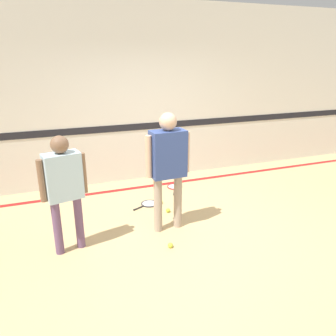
{
  "coord_description": "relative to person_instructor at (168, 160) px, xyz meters",
  "views": [
    {
      "loc": [
        -1.59,
        -3.59,
        2.28
      ],
      "look_at": [
        -0.2,
        0.2,
        0.89
      ],
      "focal_mm": 35.0,
      "sensor_mm": 36.0,
      "label": 1
    }
  ],
  "objects": [
    {
      "name": "ground_plane",
      "position": [
        0.2,
        -0.2,
        -1.0
      ],
      "size": [
        16.0,
        16.0,
        0.0
      ],
      "primitive_type": "plane",
      "color": "tan"
    },
    {
      "name": "wall_back",
      "position": [
        0.2,
        2.05,
        0.6
      ],
      "size": [
        16.0,
        0.07,
        3.2
      ],
      "color": "silver",
      "rests_on": "ground_plane"
    },
    {
      "name": "floor_stripe",
      "position": [
        0.2,
        1.57,
        -0.99
      ],
      "size": [
        14.4,
        0.1,
        0.01
      ],
      "color": "red",
      "rests_on": "ground_plane"
    },
    {
      "name": "person_instructor",
      "position": [
        0.0,
        0.0,
        0.0
      ],
      "size": [
        0.61,
        0.27,
        1.61
      ],
      "rotation": [
        0.0,
        0.0,
        0.06
      ],
      "color": "tan",
      "rests_on": "ground_plane"
    },
    {
      "name": "person_student_left",
      "position": [
        -1.31,
        -0.08,
        -0.1
      ],
      "size": [
        0.54,
        0.31,
        1.45
      ],
      "rotation": [
        0.0,
        0.0,
        0.22
      ],
      "color": "#6B4C70",
      "rests_on": "ground_plane"
    },
    {
      "name": "racket_spare_on_floor",
      "position": [
        -0.03,
        0.82,
        -0.99
      ],
      "size": [
        0.49,
        0.36,
        0.03
      ],
      "rotation": [
        0.0,
        0.0,
        3.59
      ],
      "color": "#28282D",
      "rests_on": "ground_plane"
    },
    {
      "name": "racket_second_spare",
      "position": [
        0.62,
        1.34,
        -0.99
      ],
      "size": [
        0.36,
        0.54,
        0.03
      ],
      "rotation": [
        0.0,
        0.0,
        4.31
      ],
      "color": "red",
      "rests_on": "ground_plane"
    },
    {
      "name": "tennis_ball_near_instructor",
      "position": [
        -0.14,
        -0.47,
        -0.96
      ],
      "size": [
        0.07,
        0.07,
        0.07
      ],
      "primitive_type": "sphere",
      "color": "#CCE038",
      "rests_on": "ground_plane"
    },
    {
      "name": "tennis_ball_by_spare_racket",
      "position": [
        0.16,
        0.79,
        -0.96
      ],
      "size": [
        0.07,
        0.07,
        0.07
      ],
      "primitive_type": "sphere",
      "color": "#CCE038",
      "rests_on": "ground_plane"
    },
    {
      "name": "tennis_ball_stray_left",
      "position": [
        0.17,
        0.45,
        -0.96
      ],
      "size": [
        0.07,
        0.07,
        0.07
      ],
      "primitive_type": "sphere",
      "color": "#CCE038",
      "rests_on": "ground_plane"
    }
  ]
}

